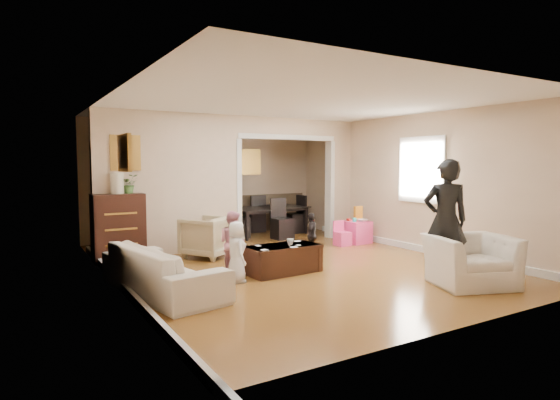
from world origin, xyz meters
TOP-DOWN VIEW (x-y plane):
  - floor at (0.00, 0.00)m, footprint 7.00×7.00m
  - partition_left at (-1.38, 1.80)m, footprint 2.75×0.18m
  - partition_right at (2.48, 1.80)m, footprint 0.55×0.18m
  - partition_header at (1.10, 1.80)m, footprint 2.22×0.18m
  - window_pane at (2.73, -0.40)m, footprint 0.03×0.95m
  - framed_art_partition at (-2.20, 1.70)m, footprint 0.45×0.03m
  - framed_art_sofa_wall at (-2.71, -0.60)m, footprint 0.03×0.55m
  - framed_art_alcove at (1.10, 3.44)m, footprint 0.45×0.03m
  - sofa at (-2.28, -0.68)m, footprint 1.17×2.21m
  - armchair_back at (-0.93, 1.15)m, footprint 1.08×1.09m
  - armchair_front at (1.46, -2.46)m, footprint 1.31×1.23m
  - dresser at (-2.37, 1.62)m, footprint 0.84×0.47m
  - table_lamp at (-2.37, 1.62)m, footprint 0.22×0.22m
  - potted_plant at (-2.17, 1.62)m, footprint 0.29×0.26m
  - coffee_table at (-0.38, -0.53)m, footprint 1.16×0.64m
  - coffee_cup at (-0.28, -0.58)m, footprint 0.11×0.11m
  - play_table at (2.30, 0.93)m, footprint 0.51×0.51m
  - cereal_box at (2.42, 1.03)m, footprint 0.20×0.08m
  - cyan_cup at (2.20, 0.88)m, footprint 0.08×0.08m
  - toy_block at (2.18, 1.05)m, footprint 0.10×0.09m
  - play_bowl at (2.35, 0.81)m, footprint 0.22×0.22m
  - dining_table at (1.21, 2.80)m, footprint 1.96×1.24m
  - adult_person at (1.35, -2.12)m, footprint 0.75×0.67m
  - child_kneel_a at (-1.23, -0.68)m, footprint 0.32×0.45m
  - child_kneel_b at (-1.08, -0.23)m, footprint 0.52×0.57m
  - child_toddler at (0.67, 0.22)m, footprint 0.47×0.46m
  - craft_papers at (-0.41, -0.58)m, footprint 0.92×0.50m

SIDE VIEW (x-z plane):
  - floor at x=0.00m, z-range 0.00..0.00m
  - coffee_table at x=-0.38m, z-range 0.00..0.42m
  - play_table at x=2.30m, z-range 0.00..0.46m
  - sofa at x=-2.28m, z-range 0.00..0.61m
  - dining_table at x=1.21m, z-range 0.00..0.65m
  - armchair_front at x=1.46m, z-range 0.00..0.68m
  - armchair_back at x=-0.93m, z-range 0.00..0.73m
  - child_toddler at x=0.67m, z-range 0.00..0.79m
  - craft_papers at x=-0.41m, z-range 0.42..0.43m
  - child_kneel_a at x=-1.23m, z-range 0.00..0.86m
  - coffee_cup at x=-0.28m, z-range 0.42..0.52m
  - child_kneel_b at x=-1.08m, z-range 0.00..0.96m
  - toy_block at x=2.18m, z-range 0.46..0.51m
  - play_bowl at x=2.35m, z-range 0.46..0.51m
  - cyan_cup at x=2.20m, z-range 0.46..0.54m
  - dresser at x=-2.37m, z-range 0.00..1.15m
  - cereal_box at x=2.42m, z-range 0.46..0.76m
  - adult_person at x=1.35m, z-range 0.00..1.73m
  - partition_left at x=-1.38m, z-range 0.00..2.60m
  - partition_right at x=2.48m, z-range 0.00..2.60m
  - potted_plant at x=-2.17m, z-range 1.15..1.48m
  - table_lamp at x=-2.37m, z-range 1.15..1.51m
  - window_pane at x=2.73m, z-range 1.00..2.10m
  - framed_art_alcove at x=1.10m, z-range 1.42..1.98m
  - framed_art_sofa_wall at x=-2.71m, z-range 1.60..2.00m
  - framed_art_partition at x=-2.20m, z-range 1.58..2.12m
  - partition_header at x=1.10m, z-range 2.25..2.60m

